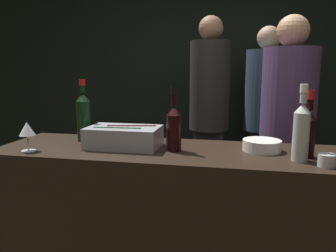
{
  "coord_description": "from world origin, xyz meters",
  "views": [
    {
      "loc": [
        0.35,
        -1.36,
        1.37
      ],
      "look_at": [
        0.0,
        0.31,
        1.08
      ],
      "focal_mm": 35.0,
      "sensor_mm": 36.0,
      "label": 1
    }
  ],
  "objects_px": {
    "red_wine_bottle_tall": "(308,130)",
    "person_grey_polo": "(265,112)",
    "red_wine_bottle_burgundy": "(84,115)",
    "person_blond_tee": "(287,130)",
    "bowl_white": "(262,145)",
    "wine_glass": "(27,130)",
    "candle_votive": "(327,160)",
    "person_in_hoodie": "(209,109)",
    "ice_bin_with_bottles": "(124,136)",
    "white_wine_bottle": "(301,129)",
    "red_wine_bottle_black_foil": "(174,126)"
  },
  "relations": [
    {
      "from": "red_wine_bottle_tall",
      "to": "person_grey_polo",
      "type": "height_order",
      "value": "person_grey_polo"
    },
    {
      "from": "red_wine_bottle_burgundy",
      "to": "person_blond_tee",
      "type": "distance_m",
      "value": 1.36
    },
    {
      "from": "red_wine_bottle_tall",
      "to": "red_wine_bottle_burgundy",
      "type": "bearing_deg",
      "value": 174.16
    },
    {
      "from": "bowl_white",
      "to": "person_grey_polo",
      "type": "distance_m",
      "value": 1.46
    },
    {
      "from": "wine_glass",
      "to": "person_grey_polo",
      "type": "height_order",
      "value": "person_grey_polo"
    },
    {
      "from": "red_wine_bottle_tall",
      "to": "person_blond_tee",
      "type": "xyz_separation_m",
      "value": [
        0.01,
        0.71,
        -0.13
      ]
    },
    {
      "from": "candle_votive",
      "to": "person_blond_tee",
      "type": "height_order",
      "value": "person_blond_tee"
    },
    {
      "from": "person_blond_tee",
      "to": "person_in_hoodie",
      "type": "bearing_deg",
      "value": -21.7
    },
    {
      "from": "ice_bin_with_bottles",
      "to": "red_wine_bottle_burgundy",
      "type": "xyz_separation_m",
      "value": [
        -0.28,
        0.11,
        0.09
      ]
    },
    {
      "from": "person_blond_tee",
      "to": "person_grey_polo",
      "type": "height_order",
      "value": "person_grey_polo"
    },
    {
      "from": "white_wine_bottle",
      "to": "person_grey_polo",
      "type": "distance_m",
      "value": 1.62
    },
    {
      "from": "red_wine_bottle_tall",
      "to": "person_blond_tee",
      "type": "relative_size",
      "value": 0.19
    },
    {
      "from": "candle_votive",
      "to": "person_grey_polo",
      "type": "xyz_separation_m",
      "value": [
        -0.12,
        1.68,
        -0.01
      ]
    },
    {
      "from": "bowl_white",
      "to": "red_wine_bottle_tall",
      "type": "distance_m",
      "value": 0.24
    },
    {
      "from": "wine_glass",
      "to": "red_wine_bottle_burgundy",
      "type": "relative_size",
      "value": 0.42
    },
    {
      "from": "ice_bin_with_bottles",
      "to": "bowl_white",
      "type": "height_order",
      "value": "ice_bin_with_bottles"
    },
    {
      "from": "red_wine_bottle_burgundy",
      "to": "red_wine_bottle_black_foil",
      "type": "distance_m",
      "value": 0.58
    },
    {
      "from": "person_blond_tee",
      "to": "bowl_white",
      "type": "bearing_deg",
      "value": 93.83
    },
    {
      "from": "ice_bin_with_bottles",
      "to": "red_wine_bottle_black_foil",
      "type": "xyz_separation_m",
      "value": [
        0.28,
        -0.02,
        0.07
      ]
    },
    {
      "from": "wine_glass",
      "to": "red_wine_bottle_tall",
      "type": "bearing_deg",
      "value": 6.91
    },
    {
      "from": "white_wine_bottle",
      "to": "person_in_hoodie",
      "type": "height_order",
      "value": "person_in_hoodie"
    },
    {
      "from": "bowl_white",
      "to": "person_blond_tee",
      "type": "height_order",
      "value": "person_blond_tee"
    },
    {
      "from": "person_grey_polo",
      "to": "white_wine_bottle",
      "type": "bearing_deg",
      "value": -159.46
    },
    {
      "from": "wine_glass",
      "to": "red_wine_bottle_black_foil",
      "type": "relative_size",
      "value": 0.46
    },
    {
      "from": "candle_votive",
      "to": "person_grey_polo",
      "type": "bearing_deg",
      "value": 94.03
    },
    {
      "from": "person_blond_tee",
      "to": "person_grey_polo",
      "type": "distance_m",
      "value": 0.83
    },
    {
      "from": "white_wine_bottle",
      "to": "person_blond_tee",
      "type": "height_order",
      "value": "person_blond_tee"
    },
    {
      "from": "candle_votive",
      "to": "wine_glass",
      "type": "bearing_deg",
      "value": -179.31
    },
    {
      "from": "ice_bin_with_bottles",
      "to": "red_wine_bottle_black_foil",
      "type": "relative_size",
      "value": 1.16
    },
    {
      "from": "person_in_hoodie",
      "to": "person_blond_tee",
      "type": "xyz_separation_m",
      "value": [
        0.58,
        -0.57,
        -0.06
      ]
    },
    {
      "from": "candle_votive",
      "to": "person_blond_tee",
      "type": "bearing_deg",
      "value": 92.77
    },
    {
      "from": "red_wine_bottle_tall",
      "to": "person_in_hoodie",
      "type": "relative_size",
      "value": 0.18
    },
    {
      "from": "wine_glass",
      "to": "person_grey_polo",
      "type": "distance_m",
      "value": 2.15
    },
    {
      "from": "candle_votive",
      "to": "red_wine_bottle_tall",
      "type": "relative_size",
      "value": 0.24
    },
    {
      "from": "ice_bin_with_bottles",
      "to": "wine_glass",
      "type": "xyz_separation_m",
      "value": [
        -0.45,
        -0.18,
        0.05
      ]
    },
    {
      "from": "candle_votive",
      "to": "person_blond_tee",
      "type": "distance_m",
      "value": 0.86
    },
    {
      "from": "white_wine_bottle",
      "to": "ice_bin_with_bottles",
      "type": "bearing_deg",
      "value": 173.85
    },
    {
      "from": "candle_votive",
      "to": "red_wine_bottle_tall",
      "type": "height_order",
      "value": "red_wine_bottle_tall"
    },
    {
      "from": "red_wine_bottle_burgundy",
      "to": "person_in_hoodie",
      "type": "xyz_separation_m",
      "value": [
        0.64,
        1.15,
        -0.08
      ]
    },
    {
      "from": "bowl_white",
      "to": "red_wine_bottle_black_foil",
      "type": "bearing_deg",
      "value": -168.78
    },
    {
      "from": "white_wine_bottle",
      "to": "person_blond_tee",
      "type": "relative_size",
      "value": 0.2
    },
    {
      "from": "bowl_white",
      "to": "red_wine_bottle_burgundy",
      "type": "distance_m",
      "value": 1.01
    },
    {
      "from": "ice_bin_with_bottles",
      "to": "person_blond_tee",
      "type": "distance_m",
      "value": 1.16
    },
    {
      "from": "person_blond_tee",
      "to": "person_grey_polo",
      "type": "relative_size",
      "value": 0.98
    },
    {
      "from": "candle_votive",
      "to": "person_in_hoodie",
      "type": "xyz_separation_m",
      "value": [
        -0.62,
        1.42,
        0.04
      ]
    },
    {
      "from": "red_wine_bottle_burgundy",
      "to": "red_wine_bottle_black_foil",
      "type": "xyz_separation_m",
      "value": [
        0.56,
        -0.13,
        -0.02
      ]
    },
    {
      "from": "red_wine_bottle_burgundy",
      "to": "person_grey_polo",
      "type": "xyz_separation_m",
      "value": [
        1.14,
        1.41,
        -0.13
      ]
    },
    {
      "from": "candle_votive",
      "to": "white_wine_bottle",
      "type": "xyz_separation_m",
      "value": [
        -0.1,
        0.07,
        0.12
      ]
    },
    {
      "from": "wine_glass",
      "to": "red_wine_bottle_burgundy",
      "type": "height_order",
      "value": "red_wine_bottle_burgundy"
    },
    {
      "from": "wine_glass",
      "to": "red_wine_bottle_burgundy",
      "type": "bearing_deg",
      "value": 59.41
    }
  ]
}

